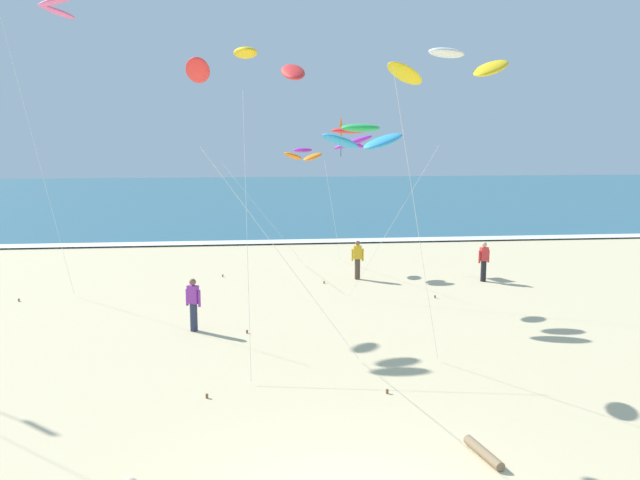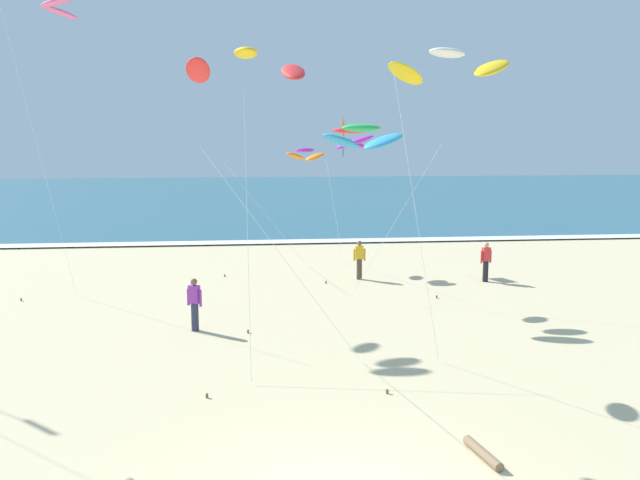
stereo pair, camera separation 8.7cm
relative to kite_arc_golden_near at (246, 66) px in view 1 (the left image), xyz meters
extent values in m
cube|color=#2D6075|center=(1.42, 50.34, -7.17)|extent=(160.00, 60.00, 0.08)
cube|color=white|center=(1.42, 20.64, -7.13)|extent=(160.00, 1.31, 0.01)
ellipsoid|color=red|center=(-1.02, -0.03, -0.11)|extent=(0.54, 1.29, 0.58)
ellipsoid|color=yellow|center=(0.00, -0.01, 0.27)|extent=(0.54, 1.29, 0.20)
ellipsoid|color=red|center=(1.02, 0.02, -0.11)|extent=(0.54, 1.29, 0.58)
cylinder|color=silver|center=(-0.05, 2.04, -3.66)|extent=(0.11, 4.11, 6.91)
cylinder|color=brown|center=(-0.10, 4.10, -7.16)|extent=(0.06, 0.06, 0.10)
ellipsoid|color=purple|center=(3.57, 8.90, -1.67)|extent=(1.35, 0.73, 0.60)
ellipsoid|color=red|center=(3.51, 7.86, -1.28)|extent=(1.35, 0.73, 0.20)
ellipsoid|color=purple|center=(3.44, 6.81, -1.67)|extent=(1.35, 0.73, 0.60)
cylinder|color=silver|center=(5.05, 7.76, -4.44)|extent=(3.10, 0.21, 5.35)
cylinder|color=brown|center=(6.60, 7.66, -7.16)|extent=(0.06, 0.06, 0.10)
ellipsoid|color=orange|center=(2.77, 13.59, -2.34)|extent=(1.12, 1.01, 0.48)
ellipsoid|color=purple|center=(2.39, 14.23, -2.06)|extent=(1.11, 1.00, 0.20)
ellipsoid|color=orange|center=(2.01, 14.86, -2.34)|extent=(1.12, 1.01, 0.48)
cylinder|color=silver|center=(0.64, 13.17, -4.78)|extent=(3.52, 2.12, 4.68)
cylinder|color=brown|center=(-1.12, 12.12, -7.16)|extent=(0.06, 0.06, 0.10)
cube|color=orange|center=(4.20, 14.99, -1.12)|extent=(0.31, 1.02, 1.05)
cylinder|color=black|center=(4.20, 14.99, -2.01)|extent=(0.02, 0.02, 0.72)
cylinder|color=silver|center=(3.55, 12.71, -4.74)|extent=(1.30, 4.57, 4.75)
cylinder|color=brown|center=(2.91, 10.43, -7.16)|extent=(0.06, 0.06, 0.10)
ellipsoid|color=pink|center=(-6.06, 8.30, 2.86)|extent=(1.37, 0.93, 0.57)
ellipsoid|color=pink|center=(-6.59, 10.22, 2.86)|extent=(1.37, 0.93, 0.57)
cylinder|color=silver|center=(-7.21, 9.02, -2.18)|extent=(1.78, 0.50, 9.88)
cylinder|color=brown|center=(-8.09, 8.77, -7.16)|extent=(0.06, 0.06, 0.10)
ellipsoid|color=#2D99DB|center=(3.13, 0.52, -1.61)|extent=(1.27, 1.10, 0.52)
ellipsoid|color=green|center=(2.74, 1.28, -1.29)|extent=(1.26, 1.10, 0.20)
ellipsoid|color=#2D99DB|center=(2.35, 2.03, -1.61)|extent=(1.27, 1.10, 0.52)
cylinder|color=silver|center=(0.88, 0.31, -4.41)|extent=(3.73, 1.95, 5.41)
cylinder|color=brown|center=(-0.98, -0.66, -7.16)|extent=(0.06, 0.06, 0.10)
ellipsoid|color=yellow|center=(5.59, 0.33, 0.05)|extent=(1.43, 1.48, 0.62)
ellipsoid|color=white|center=(4.76, 1.08, 0.47)|extent=(1.43, 1.48, 0.20)
ellipsoid|color=yellow|center=(3.94, 1.82, 0.05)|extent=(1.43, 1.48, 0.62)
cylinder|color=silver|center=(3.90, 0.12, -3.58)|extent=(1.74, 1.93, 7.07)
cylinder|color=brown|center=(3.04, -0.84, -7.16)|extent=(0.06, 0.06, 0.10)
cylinder|color=black|center=(9.29, 10.14, -6.79)|extent=(0.22, 0.22, 0.84)
cube|color=red|center=(9.29, 10.14, -6.10)|extent=(0.35, 0.25, 0.54)
sphere|color=tan|center=(9.29, 10.14, -5.72)|extent=(0.20, 0.20, 0.20)
cylinder|color=red|center=(9.50, 10.20, -6.20)|extent=(0.08, 0.08, 0.50)
cylinder|color=red|center=(9.09, 10.09, -6.20)|extent=(0.08, 0.08, 0.50)
cylinder|color=#4C3D2D|center=(4.35, 11.08, -6.79)|extent=(0.22, 0.22, 0.84)
cube|color=gold|center=(4.35, 11.08, -6.10)|extent=(0.34, 0.21, 0.54)
sphere|color=brown|center=(4.35, 11.08, -5.72)|extent=(0.20, 0.20, 0.20)
cylinder|color=gold|center=(4.55, 11.06, -6.20)|extent=(0.08, 0.08, 0.50)
cylinder|color=gold|center=(4.14, 11.10, -6.20)|extent=(0.08, 0.08, 0.50)
cylinder|color=#2D334C|center=(-1.67, 4.52, -6.79)|extent=(0.22, 0.22, 0.84)
cube|color=purple|center=(-1.67, 4.52, -6.10)|extent=(0.37, 0.31, 0.54)
sphere|color=brown|center=(-1.67, 4.52, -5.72)|extent=(0.20, 0.20, 0.20)
cylinder|color=purple|center=(-1.49, 4.42, -6.20)|extent=(0.08, 0.08, 0.50)
cylinder|color=purple|center=(-1.86, 4.62, -6.20)|extent=(0.08, 0.08, 0.50)
cylinder|color=#846B4C|center=(4.14, -3.93, -7.13)|extent=(0.39, 1.13, 0.18)
camera|label=1|loc=(0.03, -14.50, -1.53)|focal=36.55mm
camera|label=2|loc=(0.12, -14.51, -1.53)|focal=36.55mm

